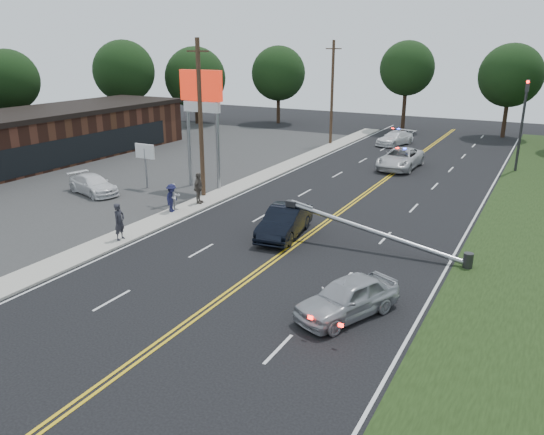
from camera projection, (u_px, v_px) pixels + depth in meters
The scene contains 26 objects.
ground at pixel (219, 300), 20.86m from camera, with size 120.00×120.00×0.00m, color black.
parking_lot at pixel (65, 184), 38.22m from camera, with size 25.00×60.00×0.01m, color #2D2D2D.
sidewalk at pixel (196, 205), 32.99m from camera, with size 1.80×70.00×0.12m, color #ABA69A.
centerline_yellow at pixel (320, 227), 29.22m from camera, with size 0.36×80.00×0.00m, color gold.
pharmacy_building at pixel (33, 137), 44.48m from camera, with size 8.40×30.40×4.30m.
pylon_sign at pixel (202, 101), 35.43m from camera, with size 3.20×0.35×8.00m.
small_sign at pixel (145, 155), 36.47m from camera, with size 1.60×0.14×3.10m.
traffic_signal at pixel (523, 118), 40.92m from camera, with size 0.28×0.41×7.05m.
fallen_streetlight at pixel (384, 235), 25.38m from camera, with size 9.36×0.44×1.91m.
utility_pole_mid at pixel (200, 119), 33.46m from camera, with size 1.60×0.28×10.00m.
utility_pole_far at pixel (332, 93), 51.87m from camera, with size 1.60×0.28×10.00m.
tree_2 at pixel (8, 80), 51.99m from camera, with size 5.95×5.95×9.23m.
tree_3 at pixel (124, 71), 61.91m from camera, with size 7.11×7.11×10.15m.
tree_4 at pixel (195, 78), 65.74m from camera, with size 7.53×7.53×9.40m.
tree_5 at pixel (278, 73), 65.94m from camera, with size 6.68×6.68×9.50m.
tree_6 at pixel (407, 68), 59.71m from camera, with size 6.08×6.08×10.07m.
tree_7 at pixel (511, 75), 55.46m from camera, with size 6.55×6.55×9.78m.
crashed_sedan at pixel (285, 222), 27.63m from camera, with size 1.68×4.81×1.59m, color black.
waiting_sedan at pixel (348, 297), 19.48m from camera, with size 1.74×4.33×1.47m, color #A6A8AE.
parked_car at pixel (93, 185), 35.54m from camera, with size 1.78×4.38×1.27m, color white.
emergency_a at pixel (400, 159), 42.82m from camera, with size 2.67×5.79×1.61m, color silver.
emergency_b at pixel (395, 138), 52.83m from camera, with size 1.90×4.68×1.36m, color white.
bystander_a at pixel (119, 222), 26.75m from camera, with size 0.70×0.46×1.91m, color #27272E.
bystander_b at pixel (174, 197), 31.53m from camera, with size 0.80×0.62×1.64m, color silver.
bystander_c at pixel (172, 198), 31.29m from camera, with size 1.08×0.62×1.68m, color #181A3D.
bystander_d at pixel (198, 188), 32.91m from camera, with size 1.14×0.47×1.94m, color #554C44.
Camera 1 is at (10.75, -15.57, 9.59)m, focal length 35.00 mm.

